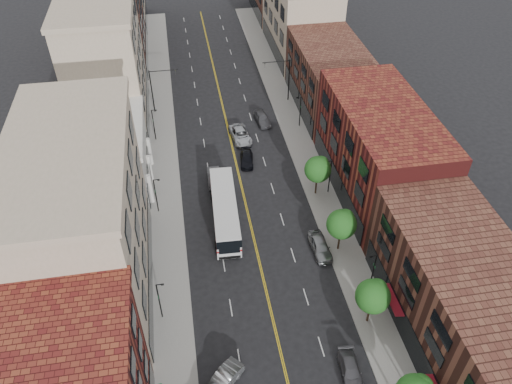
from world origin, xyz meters
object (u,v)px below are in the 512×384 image
car_lane_b (240,135)px  car_lane_c (262,118)px  city_bus (225,209)px  car_angle_b (223,381)px  car_lane_a (247,159)px  car_parked_mid (350,371)px  car_lane_behind (214,177)px  car_parked_far (320,246)px

car_lane_b → car_lane_c: bearing=37.7°
city_bus → car_lane_c: city_bus is taller
car_angle_b → car_lane_a: car_angle_b is taller
car_lane_b → car_lane_c: (4.00, 3.93, 0.02)m
car_parked_mid → car_lane_c: (-0.30, 43.25, 0.16)m
city_bus → car_lane_behind: city_bus is taller
car_lane_behind → car_lane_a: (4.98, 3.34, -0.14)m
car_lane_b → car_angle_b: bearing=-107.6°
car_lane_a → car_lane_b: car_lane_b is taller
car_angle_b → car_lane_a: size_ratio=1.06×
car_parked_far → car_lane_b: 24.67m
car_lane_a → car_parked_mid: bearing=-75.0°
car_lane_a → car_lane_c: size_ratio=0.93×
car_lane_b → car_lane_c: car_lane_c is taller
car_lane_a → car_lane_behind: bearing=-138.5°
car_parked_far → car_lane_behind: (-10.62, 14.76, -0.05)m
car_lane_behind → car_parked_far: bearing=127.9°
car_lane_a → car_lane_b: (0.00, 5.91, 0.15)m
car_angle_b → car_parked_mid: (11.62, -0.93, -0.12)m
car_lane_b → car_lane_behind: bearing=-125.1°
city_bus → car_angle_b: 21.44m
car_parked_mid → car_lane_c: car_lane_c is taller
city_bus → car_parked_mid: city_bus is taller
car_lane_behind → car_lane_a: 6.00m
car_lane_b → car_lane_c: 5.61m
car_parked_far → car_lane_a: bearing=105.4°
car_angle_b → car_lane_a: (7.32, 32.48, -0.13)m
car_angle_b → car_lane_a: bearing=122.5°
city_bus → car_lane_a: (4.45, 11.27, -1.30)m
city_bus → car_lane_b: 17.78m
city_bus → car_lane_a: city_bus is taller
city_bus → car_lane_c: size_ratio=2.77×
city_bus → car_lane_b: bearing=78.1°
car_lane_behind → car_lane_a: size_ratio=1.08×
city_bus → car_lane_b: (4.45, 17.18, -1.15)m
car_angle_b → car_parked_mid: car_angle_b is taller
car_lane_c → car_parked_mid: bearing=-95.5°
car_lane_behind → car_lane_c: (8.98, 13.18, 0.03)m
car_angle_b → car_lane_behind: (2.34, 29.14, 0.01)m
car_parked_mid → car_parked_far: bearing=89.9°
car_parked_mid → car_lane_behind: 31.47m
car_parked_mid → car_lane_behind: car_lane_behind is taller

